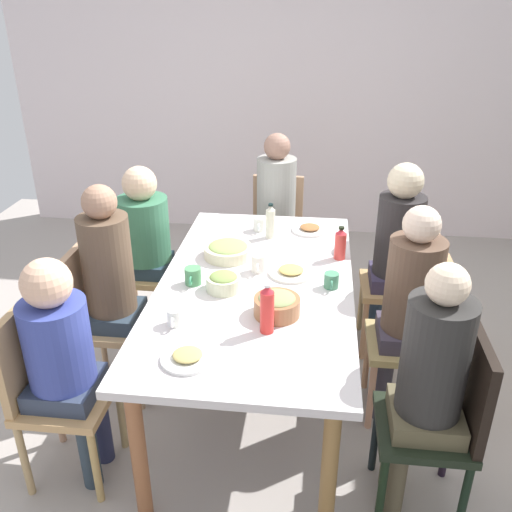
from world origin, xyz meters
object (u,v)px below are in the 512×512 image
cup_0 (193,276)px  bottle_2 (270,222)px  chair_2 (49,385)px  bowl_0 (228,250)px  person_3 (429,375)px  bottle_0 (340,244)px  person_5 (396,243)px  cup_4 (175,317)px  chair_4 (277,229)px  plate_2 (310,229)px  plate_0 (291,272)px  cup_1 (259,263)px  bottle_1 (267,309)px  person_1 (409,298)px  bowl_2 (277,305)px  person_0 (111,278)px  chair_5 (407,278)px  plate_1 (188,357)px  chair_6 (136,263)px  cup_2 (260,224)px  chair_0 (100,313)px  cup_3 (331,281)px  bowl_1 (224,282)px  dining_table (256,295)px  chair_1 (422,334)px  chair_3 (444,416)px  person_6 (146,235)px

cup_0 → bottle_2: bottle_2 is taller
chair_2 → bowl_0: 1.18m
person_3 → bottle_0: bearing=-160.0°
person_5 → cup_4: person_5 is taller
chair_4 → plate_2: size_ratio=4.00×
person_3 → bottle_2: bearing=-147.6°
plate_0 → cup_1: 0.18m
plate_0 → bottle_1: 0.58m
person_1 → bowl_2: size_ratio=5.63×
person_0 → plate_2: bearing=124.1°
plate_2 → bottle_2: size_ratio=1.02×
person_3 → chair_5: size_ratio=1.37×
plate_1 → chair_6: bearing=-153.0°
cup_0 → cup_4: cup_0 is taller
cup_2 → bottle_2: (0.10, 0.08, 0.06)m
chair_5 → cup_1: (0.51, -0.88, 0.31)m
chair_0 → cup_3: size_ratio=8.09×
person_5 → bottle_1: 1.30m
plate_1 → bowl_1: bearing=175.6°
plate_2 → cup_0: size_ratio=1.85×
dining_table → person_5: bearing=128.6°
bowl_0 → cup_3: bowl_0 is taller
chair_1 → plate_0: chair_1 is taller
chair_4 → bowl_2: size_ratio=4.13×
chair_4 → chair_6: size_ratio=1.00×
bottle_2 → cup_2: bearing=-142.9°
cup_3 → cup_4: size_ratio=1.02×
chair_0 → bowl_1: 0.80m
dining_table → cup_1: (-0.12, 0.00, 0.13)m
plate_0 → plate_2: size_ratio=1.08×
dining_table → chair_3: (0.63, 0.88, -0.18)m
chair_2 → cup_3: chair_2 is taller
chair_4 → plate_0: chair_4 is taller
person_5 → bowl_0: 1.05m
chair_0 → cup_0: (0.06, 0.56, 0.30)m
bowl_1 → bowl_2: 0.36m
person_5 → chair_2: bearing=-53.0°
person_3 → cup_1: person_3 is taller
person_6 → bowl_1: person_6 is taller
chair_0 → chair_5: size_ratio=1.00×
chair_0 → cup_4: (0.45, 0.57, 0.30)m
dining_table → person_1: person_1 is taller
person_5 → cup_0: size_ratio=10.29×
dining_table → cup_2: 0.70m
bottle_2 → chair_6: bearing=-93.1°
cup_1 → cup_2: 0.57m
dining_table → chair_4: 1.34m
chair_1 → bottle_1: bearing=-59.5°
bowl_1 → chair_0: bearing=-98.2°
person_5 → bottle_0: (0.30, -0.35, 0.11)m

